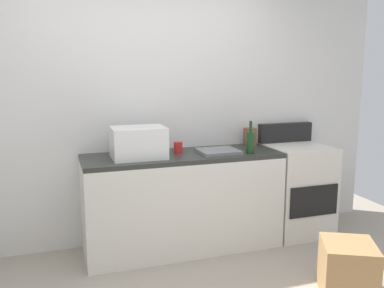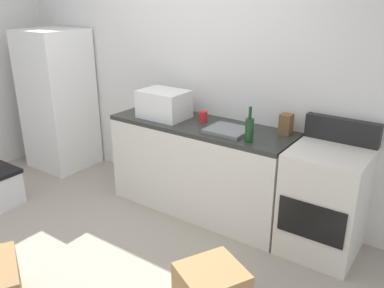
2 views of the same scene
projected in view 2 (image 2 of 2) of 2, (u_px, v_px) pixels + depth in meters
ground_plane at (90, 256)px, 3.34m from camera, size 6.00×6.00×0.00m
wall_back at (196, 72)px, 4.07m from camera, size 5.00×0.10×2.60m
kitchen_counter at (200, 167)px, 3.94m from camera, size 1.80×0.60×0.90m
refrigerator at (58, 100)px, 4.87m from camera, size 0.68×0.66×1.67m
stove_oven at (324, 200)px, 3.28m from camera, size 0.60×0.61×1.10m
microwave at (164, 104)px, 3.92m from camera, size 0.46×0.34×0.27m
sink_basin at (228, 130)px, 3.56m from camera, size 0.36×0.32×0.03m
wine_bottle at (249, 129)px, 3.29m from camera, size 0.07×0.07×0.30m
coffee_mug at (203, 117)px, 3.82m from camera, size 0.08×0.08×0.10m
knife_block at (286, 124)px, 3.47m from camera, size 0.10×0.10×0.18m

